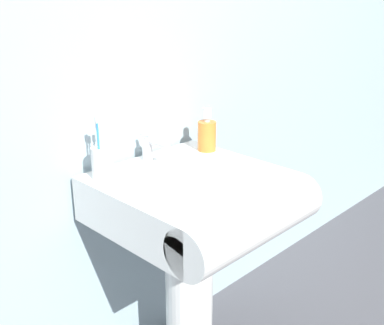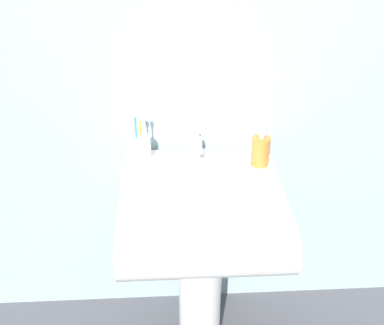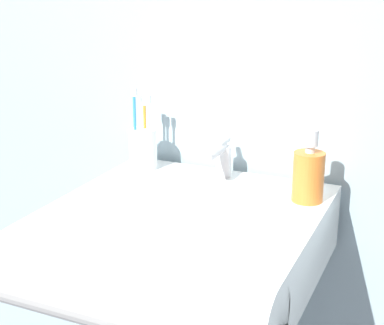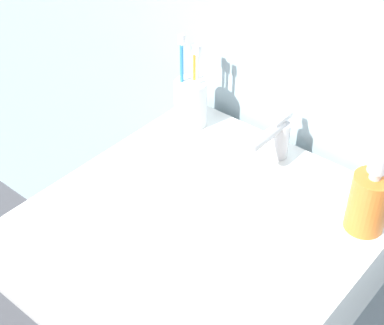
% 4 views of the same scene
% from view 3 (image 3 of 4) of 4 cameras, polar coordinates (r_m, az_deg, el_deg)
% --- Properties ---
extents(wall_back, '(5.00, 0.05, 2.40)m').
position_cam_3_polar(wall_back, '(1.45, 4.74, 14.05)').
color(wall_back, '#9EB7C1').
rests_on(wall_back, ground).
extents(sink_basin, '(0.55, 0.59, 0.15)m').
position_cam_3_polar(sink_basin, '(1.24, -1.48, -8.32)').
color(sink_basin, white).
rests_on(sink_basin, sink_pedestal).
extents(faucet, '(0.04, 0.13, 0.09)m').
position_cam_3_polar(faucet, '(1.40, 2.80, 0.46)').
color(faucet, silver).
rests_on(faucet, sink_basin).
extents(toothbrush_cup, '(0.07, 0.07, 0.21)m').
position_cam_3_polar(toothbrush_cup, '(1.48, -4.79, 1.44)').
color(toothbrush_cup, white).
rests_on(toothbrush_cup, sink_basin).
extents(soap_bottle, '(0.07, 0.07, 0.16)m').
position_cam_3_polar(soap_bottle, '(1.28, 11.23, -1.10)').
color(soap_bottle, orange).
rests_on(soap_bottle, sink_basin).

